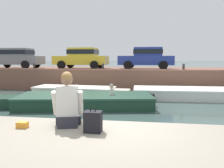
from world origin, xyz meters
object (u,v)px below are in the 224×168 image
boat_moored_central_white (194,94)px  car_left_inner_yellow (82,57)px  backpack_on_ledge (93,122)px  mooring_bollard_west (34,66)px  mooring_bollard_mid (103,66)px  boat_moored_west_cream (78,91)px  person_seated_left (68,105)px  mooring_bollard_east (184,67)px  bottle_drink (60,123)px  motorboat_passing (79,101)px  car_centre_blue (147,57)px  car_leftmost_grey (16,57)px

boat_moored_central_white → car_left_inner_yellow: car_left_inner_yellow is taller
boat_moored_central_white → backpack_on_ledge: 9.30m
mooring_bollard_west → mooring_bollard_mid: same height
boat_moored_central_white → mooring_bollard_west: size_ratio=15.65×
boat_moored_west_cream → person_seated_left: bearing=-74.2°
backpack_on_ledge → boat_moored_central_white: bearing=67.8°
boat_moored_west_cream → person_seated_left: 8.87m
mooring_bollard_east → person_seated_left: 11.19m
car_left_inner_yellow → person_seated_left: (3.24, -12.36, -0.90)m
bottle_drink → person_seated_left: bearing=63.7°
mooring_bollard_mid → bottle_drink: 10.77m
motorboat_passing → backpack_on_ledge: bearing=-71.2°
car_centre_blue → person_seated_left: size_ratio=4.06×
mooring_bollard_mid → mooring_bollard_west: bearing=180.0°
mooring_bollard_mid → car_centre_blue: bearing=32.7°
mooring_bollard_east → bottle_drink: size_ratio=2.18×
car_leftmost_grey → car_centre_blue: (10.12, -0.00, -0.00)m
mooring_bollard_west → backpack_on_ledge: (6.64, -10.78, -0.50)m
car_left_inner_yellow → mooring_bollard_mid: 2.73m
bottle_drink → mooring_bollard_west: bearing=119.5°
car_centre_blue → backpack_on_ledge: car_centre_blue is taller
car_centre_blue → mooring_bollard_east: 2.98m
bottle_drink → backpack_on_ledge: (0.59, -0.09, 0.07)m
car_centre_blue → bottle_drink: 12.68m
car_left_inner_yellow → backpack_on_ledge: 13.21m
boat_moored_west_cream → mooring_bollard_east: size_ratio=12.63×
car_left_inner_yellow → mooring_bollard_west: 3.48m
car_centre_blue → mooring_bollard_mid: 3.45m
motorboat_passing → mooring_bollard_west: size_ratio=16.08×
car_leftmost_grey → motorboat_passing: bearing=-43.5°
boat_moored_west_cream → motorboat_passing: (0.91, -2.84, 0.02)m
boat_moored_central_white → mooring_bollard_mid: (-5.33, 2.20, 1.34)m
car_leftmost_grey → mooring_bollard_west: bearing=-36.9°
motorboat_passing → car_centre_blue: size_ratio=1.83×
motorboat_passing → mooring_bollard_west: (-4.64, 4.89, 1.35)m
car_leftmost_grey → car_left_inner_yellow: 5.34m
mooring_bollard_mid → boat_moored_central_white: bearing=-22.4°
person_seated_left → mooring_bollard_mid: bearing=97.2°
mooring_bollard_east → bottle_drink: bearing=-110.0°
boat_moored_central_white → mooring_bollard_west: bearing=167.8°
motorboat_passing → car_centre_blue: (3.03, 6.72, 1.95)m
mooring_bollard_mid → backpack_on_ledge: size_ratio=1.09×
boat_moored_west_cream → car_leftmost_grey: (-6.18, 3.89, 1.97)m
boat_moored_central_white → car_leftmost_grey: 13.36m
car_leftmost_grey → mooring_bollard_west: size_ratio=9.41×
mooring_bollard_west → person_seated_left: person_seated_left is taller
bottle_drink → backpack_on_ledge: bearing=-8.5°
boat_moored_west_cream → car_left_inner_yellow: 4.44m
motorboat_passing → bottle_drink: size_ratio=35.08×
mooring_bollard_west → person_seated_left: bearing=-59.8°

